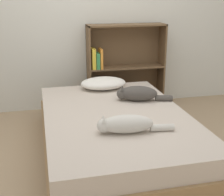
% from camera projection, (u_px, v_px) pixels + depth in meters
% --- Properties ---
extents(ground_plane, '(8.00, 8.00, 0.00)m').
position_uv_depth(ground_plane, '(116.00, 152.00, 2.99)').
color(ground_plane, '#997F60').
extents(wall_back, '(8.00, 0.06, 2.50)m').
position_uv_depth(wall_back, '(89.00, 9.00, 3.85)').
color(wall_back, silver).
rests_on(wall_back, ground_plane).
extents(bed, '(1.33, 2.01, 0.39)m').
position_uv_depth(bed, '(116.00, 133.00, 2.93)').
color(bed, '#99754C').
rests_on(bed, ground_plane).
extents(pillow, '(0.52, 0.36, 0.13)m').
position_uv_depth(pillow, '(103.00, 83.00, 3.58)').
color(pillow, white).
rests_on(pillow, bed).
extents(cat_light, '(0.62, 0.21, 0.15)m').
position_uv_depth(cat_light, '(126.00, 124.00, 2.45)').
color(cat_light, beige).
rests_on(cat_light, bed).
extents(cat_dark, '(0.56, 0.27, 0.15)m').
position_uv_depth(cat_dark, '(138.00, 94.00, 3.18)').
color(cat_dark, '#47423D').
rests_on(cat_dark, bed).
extents(bookshelf, '(0.99, 0.26, 1.08)m').
position_uv_depth(bookshelf, '(123.00, 65.00, 4.05)').
color(bookshelf, brown).
rests_on(bookshelf, ground_plane).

